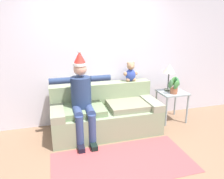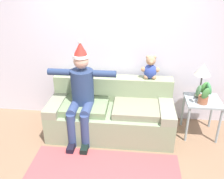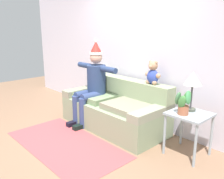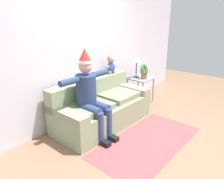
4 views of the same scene
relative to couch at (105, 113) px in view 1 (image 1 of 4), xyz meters
name	(u,v)px [view 1 (image 1 of 4)]	position (x,y,z in m)	size (l,w,h in m)	color
ground_plane	(123,162)	(0.00, -1.03, -0.33)	(10.00, 10.00, 0.00)	#86644B
back_wall	(98,54)	(0.00, 0.52, 1.02)	(7.00, 0.10, 2.70)	silver
couch	(105,113)	(0.00, 0.00, 0.00)	(1.92, 0.88, 0.83)	gray
person_seated	(82,96)	(-0.43, -0.16, 0.44)	(1.02, 0.77, 1.52)	navy
teddy_bear	(131,73)	(0.58, 0.27, 0.68)	(0.29, 0.17, 0.38)	#3045A3
side_table	(172,97)	(1.40, 0.05, 0.18)	(0.52, 0.49, 0.61)	#929EA7
table_lamp	(169,70)	(1.35, 0.15, 0.71)	(0.24, 0.24, 0.54)	#444A3D
potted_plant	(174,86)	(1.36, -0.06, 0.44)	(0.24, 0.19, 0.35)	#A75D3F
area_rug	(123,162)	(0.00, -1.04, -0.32)	(2.01, 1.01, 0.01)	#B3474B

